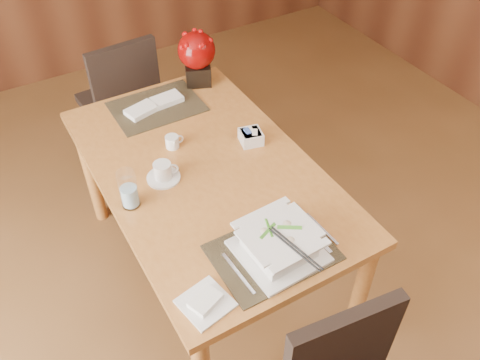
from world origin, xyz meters
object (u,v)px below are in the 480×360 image
sugar_caddy (251,137)px  berry_decor (197,55)px  dining_table (207,184)px  bread_plate (205,303)px  creamer_jug (172,142)px  soup_setting (279,243)px  coffee_cup (163,172)px  far_chair (122,97)px  water_glass (128,189)px

sugar_caddy → berry_decor: (0.02, 0.59, 0.14)m
dining_table → sugar_caddy: sugar_caddy is taller
dining_table → sugar_caddy: bearing=12.9°
bread_plate → creamer_jug: bearing=72.8°
dining_table → creamer_jug: bearing=106.5°
sugar_caddy → soup_setting: bearing=-112.1°
dining_table → berry_decor: size_ratio=5.10×
dining_table → coffee_cup: coffee_cup is taller
dining_table → coffee_cup: size_ratio=10.12×
far_chair → berry_decor: bearing=123.8°
coffee_cup → water_glass: 0.20m
water_glass → coffee_cup: bearing=23.5°
dining_table → coffee_cup: bearing=169.0°
water_glass → creamer_jug: size_ratio=2.17×
creamer_jug → berry_decor: size_ratio=0.28×
bread_plate → coffee_cup: bearing=78.5°
soup_setting → far_chair: bearing=88.9°
berry_decor → bread_plate: 1.43m
berry_decor → sugar_caddy: bearing=-91.9°
dining_table → sugar_caddy: 0.31m
coffee_cup → far_chair: (0.16, 1.04, -0.27)m
soup_setting → creamer_jug: (-0.08, 0.78, -0.03)m
coffee_cup → dining_table: bearing=-11.0°
soup_setting → creamer_jug: 0.78m
creamer_jug → far_chair: 0.90m
far_chair → creamer_jug: bearing=84.1°
coffee_cup → creamer_jug: bearing=55.0°
dining_table → bread_plate: bread_plate is taller
soup_setting → creamer_jug: soup_setting is taller
sugar_caddy → creamer_jug: bearing=155.4°
soup_setting → coffee_cup: size_ratio=2.11×
dining_table → far_chair: size_ratio=1.64×
soup_setting → sugar_caddy: soup_setting is taller
water_glass → berry_decor: 0.96m
coffee_cup → berry_decor: 0.79m
dining_table → soup_setting: size_ratio=4.80×
bread_plate → far_chair: bearing=80.2°
water_glass → far_chair: size_ratio=0.19×
soup_setting → sugar_caddy: (0.25, 0.63, -0.03)m
water_glass → creamer_jug: bearing=40.1°
berry_decor → soup_setting: bearing=-102.7°
sugar_caddy → dining_table: bearing=-167.1°
water_glass → bread_plate: 0.59m
water_glass → bread_plate: (0.05, -0.58, -0.08)m
soup_setting → coffee_cup: bearing=106.3°
dining_table → water_glass: bearing=-173.6°
sugar_caddy → bread_plate: (-0.60, -0.69, -0.02)m
dining_table → coffee_cup: (-0.19, 0.04, 0.13)m
sugar_caddy → coffee_cup: bearing=-176.9°
sugar_caddy → bread_plate: bearing=-131.0°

